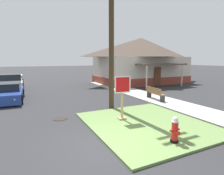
# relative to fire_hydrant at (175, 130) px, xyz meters

# --- Properties ---
(ground_plane) EXTENTS (160.00, 160.00, 0.00)m
(ground_plane) POSITION_rel_fire_hydrant_xyz_m (-2.04, 0.81, -0.51)
(ground_plane) COLOR #2B2B2D
(grass_corner_patch) EXTENTS (4.90, 5.49, 0.08)m
(grass_corner_patch) POSITION_rel_fire_hydrant_xyz_m (0.30, 2.03, -0.47)
(grass_corner_patch) COLOR #668447
(grass_corner_patch) RESTS_ON ground
(sidewalk_strip) EXTENTS (2.20, 19.57, 0.12)m
(sidewalk_strip) POSITION_rel_fire_hydrant_xyz_m (3.95, 6.93, -0.45)
(sidewalk_strip) COLOR #B2AFA8
(sidewalk_strip) RESTS_ON ground
(fire_hydrant) EXTENTS (0.38, 0.34, 0.90)m
(fire_hydrant) POSITION_rel_fire_hydrant_xyz_m (0.00, 0.00, 0.00)
(fire_hydrant) COLOR black
(fire_hydrant) RESTS_ON grass_corner_patch
(stop_sign) EXTENTS (0.78, 0.31, 2.05)m
(stop_sign) POSITION_rel_fire_hydrant_xyz_m (-0.43, 2.88, 0.59)
(stop_sign) COLOR tan
(stop_sign) RESTS_ON grass_corner_patch
(manhole_cover) EXTENTS (0.70, 0.70, 0.02)m
(manhole_cover) POSITION_rel_fire_hydrant_xyz_m (-3.00, 4.48, -0.50)
(manhole_cover) COLOR black
(manhole_cover) RESTS_ON ground
(parked_sedan_blue) EXTENTS (1.96, 4.46, 1.25)m
(parked_sedan_blue) POSITION_rel_fire_hydrant_xyz_m (-5.49, 10.18, 0.04)
(parked_sedan_blue) COLOR #233D93
(parked_sedan_blue) RESTS_ON ground
(pickup_truck_white) EXTENTS (2.16, 5.44, 1.48)m
(pickup_truck_white) POSITION_rel_fire_hydrant_xyz_m (-5.61, 16.19, 0.11)
(pickup_truck_white) COLOR silver
(pickup_truck_white) RESTS_ON ground
(street_bench) EXTENTS (0.57, 1.80, 0.85)m
(street_bench) POSITION_rel_fire_hydrant_xyz_m (3.60, 5.48, 0.09)
(street_bench) COLOR brown
(street_bench) RESTS_ON sidewalk_strip
(utility_pole) EXTENTS (1.67, 0.29, 9.22)m
(utility_pole) POSITION_rel_fire_hydrant_xyz_m (0.09, 5.10, 4.30)
(utility_pole) COLOR #42301E
(utility_pole) RESTS_ON ground
(corner_house) EXTENTS (11.00, 7.87, 5.46)m
(corner_house) POSITION_rel_fire_hydrant_xyz_m (8.64, 14.40, 2.30)
(corner_house) COLOR brown
(corner_house) RESTS_ON ground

